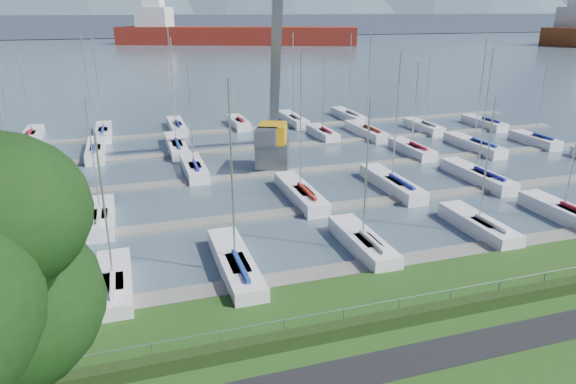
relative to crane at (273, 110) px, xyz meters
name	(u,v)px	position (x,y,z in m)	size (l,w,h in m)	color
path	(391,364)	(-4.00, -32.40, -5.32)	(160.00, 2.00, 0.04)	black
water	(139,42)	(-4.00, 230.60, -5.73)	(800.00, 540.00, 0.20)	#485C6A
hedge	(366,325)	(-4.00, -29.80, -4.98)	(80.00, 0.70, 0.70)	#1D3012
fence	(363,306)	(-4.00, -29.40, -4.13)	(0.04, 0.04, 80.00)	gray
foothill	(133,25)	(-4.00, 300.60, 0.67)	(900.00, 80.00, 12.00)	#3B4556
docks	(243,177)	(-4.00, -3.40, -5.55)	(90.00, 41.60, 0.25)	gray
crane	(273,110)	(0.00, 0.00, 0.00)	(6.00, 13.48, 22.35)	slate
cargo_ship_mid	(227,36)	(33.87, 193.10, -1.86)	(107.20, 57.04, 21.50)	maroon
sailboat_fleet	(208,113)	(-6.50, 0.34, 0.06)	(74.32, 49.64, 13.55)	beige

